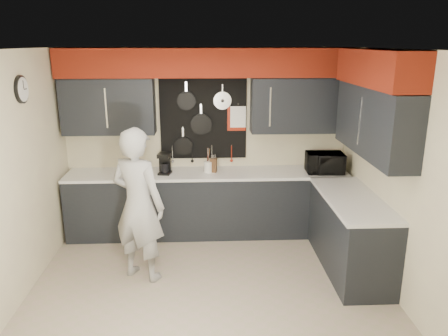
{
  "coord_description": "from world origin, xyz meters",
  "views": [
    {
      "loc": [
        -0.04,
        -4.38,
        2.67
      ],
      "look_at": [
        0.19,
        0.5,
        1.25
      ],
      "focal_mm": 35.0,
      "sensor_mm": 36.0,
      "label": 1
    }
  ],
  "objects_px": {
    "person": "(138,205)",
    "knife_block": "(213,165)",
    "coffee_maker": "(165,163)",
    "microwave": "(325,163)",
    "utensil_crock": "(208,167)"
  },
  "relations": [
    {
      "from": "person",
      "to": "knife_block",
      "type": "bearing_deg",
      "value": -99.31
    },
    {
      "from": "person",
      "to": "coffee_maker",
      "type": "bearing_deg",
      "value": -73.05
    },
    {
      "from": "coffee_maker",
      "to": "knife_block",
      "type": "bearing_deg",
      "value": 13.08
    },
    {
      "from": "coffee_maker",
      "to": "person",
      "type": "relative_size",
      "value": 0.16
    },
    {
      "from": "knife_block",
      "to": "person",
      "type": "distance_m",
      "value": 1.48
    },
    {
      "from": "microwave",
      "to": "coffee_maker",
      "type": "distance_m",
      "value": 2.21
    },
    {
      "from": "knife_block",
      "to": "coffee_maker",
      "type": "xyz_separation_m",
      "value": [
        -0.67,
        -0.03,
        0.05
      ]
    },
    {
      "from": "coffee_maker",
      "to": "utensil_crock",
      "type": "bearing_deg",
      "value": 12.97
    },
    {
      "from": "coffee_maker",
      "to": "person",
      "type": "xyz_separation_m",
      "value": [
        -0.21,
        -1.15,
        -0.18
      ]
    },
    {
      "from": "utensil_crock",
      "to": "coffee_maker",
      "type": "height_order",
      "value": "coffee_maker"
    },
    {
      "from": "microwave",
      "to": "utensil_crock",
      "type": "bearing_deg",
      "value": 179.08
    },
    {
      "from": "utensil_crock",
      "to": "person",
      "type": "xyz_separation_m",
      "value": [
        -0.8,
        -1.18,
        -0.1
      ]
    },
    {
      "from": "coffee_maker",
      "to": "person",
      "type": "height_order",
      "value": "person"
    },
    {
      "from": "microwave",
      "to": "utensil_crock",
      "type": "distance_m",
      "value": 1.62
    },
    {
      "from": "utensil_crock",
      "to": "coffee_maker",
      "type": "distance_m",
      "value": 0.6
    }
  ]
}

